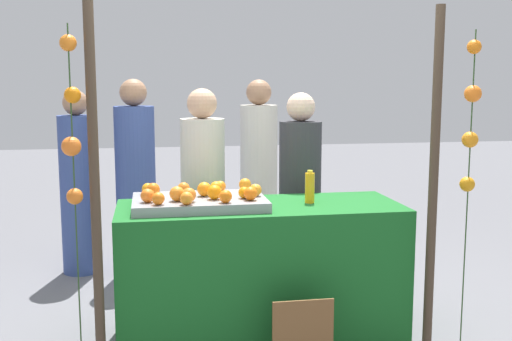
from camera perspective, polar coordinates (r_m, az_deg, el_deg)
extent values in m
plane|color=slate|center=(4.16, 0.37, -15.16)|extent=(24.00, 24.00, 0.00)
cube|color=#196023|center=(4.00, 0.37, -9.39)|extent=(1.80, 0.70, 0.88)
cube|color=gray|center=(3.84, -5.29, -2.97)|extent=(0.82, 0.53, 0.06)
sphere|color=orange|center=(3.95, -3.73, -1.60)|extent=(0.08, 0.08, 0.08)
sphere|color=orange|center=(3.94, -6.75, -1.67)|extent=(0.08, 0.08, 0.08)
sphere|color=orange|center=(3.65, -2.85, -2.42)|extent=(0.08, 0.08, 0.08)
sphere|color=orange|center=(3.61, -6.48, -2.58)|extent=(0.08, 0.08, 0.08)
sphere|color=orange|center=(3.76, -3.90, -2.03)|extent=(0.09, 0.09, 0.09)
sphere|color=orange|center=(3.86, -0.05, -1.83)|extent=(0.08, 0.08, 0.08)
sphere|color=orange|center=(3.91, -9.54, -1.76)|extent=(0.08, 0.08, 0.08)
sphere|color=orange|center=(3.69, -6.26, -2.27)|extent=(0.09, 0.09, 0.09)
sphere|color=orange|center=(3.79, -1.11, -2.07)|extent=(0.07, 0.07, 0.07)
sphere|color=orange|center=(3.71, -10.06, -2.31)|extent=(0.08, 0.08, 0.08)
sphere|color=orange|center=(3.73, -7.36, -2.16)|extent=(0.09, 0.09, 0.09)
sphere|color=orange|center=(3.87, -4.84, -1.74)|extent=(0.09, 0.09, 0.09)
sphere|color=orange|center=(3.98, -10.05, -1.69)|extent=(0.07, 0.07, 0.07)
sphere|color=orange|center=(4.02, -3.34, -1.48)|extent=(0.07, 0.07, 0.07)
sphere|color=orange|center=(4.06, -1.03, -1.31)|extent=(0.08, 0.08, 0.08)
sphere|color=orange|center=(3.72, -0.52, -2.16)|extent=(0.08, 0.08, 0.08)
sphere|color=orange|center=(3.63, -9.08, -2.60)|extent=(0.08, 0.08, 0.08)
cylinder|color=#F6A917|center=(3.96, 5.02, -1.62)|extent=(0.06, 0.06, 0.19)
cylinder|color=yellow|center=(3.95, 5.04, -0.10)|extent=(0.03, 0.03, 0.02)
cube|color=brown|center=(3.60, 4.39, -15.31)|extent=(0.35, 0.01, 0.45)
cube|color=black|center=(3.62, 4.33, -15.22)|extent=(0.33, 0.02, 0.43)
cylinder|color=beige|center=(4.53, -4.92, -3.98)|extent=(0.32, 0.32, 1.39)
sphere|color=tan|center=(4.43, -5.05, 6.23)|extent=(0.22, 0.22, 0.22)
cylinder|color=#333338|center=(4.65, 4.09, -3.82)|extent=(0.32, 0.32, 1.36)
sphere|color=beige|center=(4.55, 4.19, 5.92)|extent=(0.21, 0.21, 0.21)
cylinder|color=#384C8C|center=(5.31, -11.10, -1.95)|extent=(0.34, 0.34, 1.45)
sphere|color=#A87A59|center=(5.23, -11.35, 7.13)|extent=(0.23, 0.23, 0.23)
cylinder|color=#384C8C|center=(5.51, -16.13, -2.19)|extent=(0.32, 0.32, 1.37)
sphere|color=#A87A59|center=(5.43, -16.46, 6.07)|extent=(0.21, 0.21, 0.21)
cylinder|color=beige|center=(5.56, 0.25, -1.37)|extent=(0.34, 0.34, 1.45)
sphere|color=#A87A59|center=(5.48, 0.26, 7.29)|extent=(0.23, 0.23, 0.23)
cylinder|color=#473828|center=(3.43, -14.74, -2.19)|extent=(0.06, 0.06, 2.09)
cylinder|color=#473828|center=(3.80, 16.17, -1.26)|extent=(0.06, 0.06, 2.09)
cylinder|color=#2D4C23|center=(3.43, -16.45, -3.47)|extent=(0.01, 0.01, 1.95)
sphere|color=orange|center=(3.38, -17.08, 11.28)|extent=(0.09, 0.09, 0.09)
sphere|color=orange|center=(3.37, -16.71, 6.74)|extent=(0.09, 0.09, 0.09)
sphere|color=orange|center=(3.37, -16.81, 2.16)|extent=(0.10, 0.10, 0.10)
sphere|color=orange|center=(3.41, -16.51, -2.32)|extent=(0.09, 0.09, 0.09)
cylinder|color=#2D4C23|center=(3.87, 19.09, -2.26)|extent=(0.01, 0.01, 1.95)
sphere|color=orange|center=(3.81, 19.64, 10.78)|extent=(0.08, 0.08, 0.08)
sphere|color=orange|center=(3.82, 19.53, 6.75)|extent=(0.10, 0.10, 0.10)
sphere|color=orange|center=(3.82, 19.28, 2.72)|extent=(0.10, 0.10, 0.10)
sphere|color=orange|center=(3.87, 19.05, -1.21)|extent=(0.09, 0.09, 0.09)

